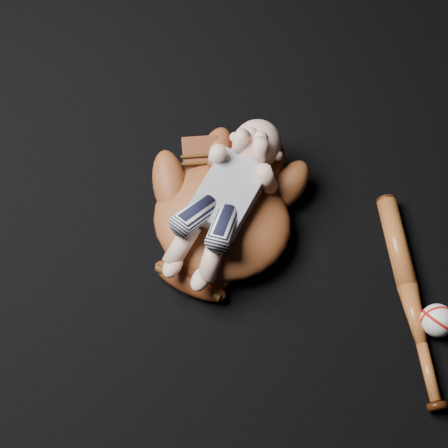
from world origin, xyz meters
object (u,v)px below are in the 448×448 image
at_px(baseball_glove, 222,217).
at_px(baseball_bat, 410,298).
at_px(newborn_baby, 222,202).
at_px(baseball, 437,320).

distance_m(baseball_glove, baseball_bat, 0.42).
bearing_deg(baseball_bat, newborn_baby, -171.41).
distance_m(newborn_baby, baseball, 0.49).
distance_m(baseball_glove, baseball, 0.49).
relative_size(newborn_baby, baseball_bat, 0.85).
bearing_deg(newborn_baby, baseball, -0.07).
height_order(baseball_glove, baseball, baseball_glove).
height_order(baseball_bat, baseball, baseball).
relative_size(baseball_bat, baseball, 6.83).
bearing_deg(baseball, newborn_baby, -174.93).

